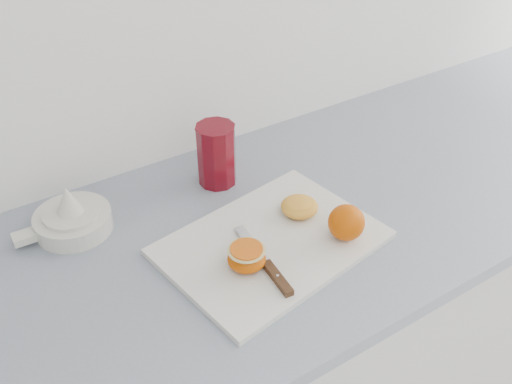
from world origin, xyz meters
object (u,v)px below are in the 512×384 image
(cutting_board, at_px, (271,243))
(red_tumbler, at_px, (217,157))
(citrus_juicer, at_px, (72,218))
(half_orange, at_px, (247,257))
(counter, at_px, (230,383))

(cutting_board, distance_m, red_tumbler, 0.24)
(citrus_juicer, bearing_deg, red_tumbler, -1.89)
(half_orange, relative_size, red_tumbler, 0.50)
(counter, distance_m, half_orange, 0.49)
(cutting_board, bearing_deg, counter, 134.38)
(red_tumbler, bearing_deg, cutting_board, -94.46)
(half_orange, xyz_separation_m, citrus_juicer, (-0.22, 0.27, -0.01))
(counter, xyz_separation_m, citrus_juicer, (-0.22, 0.17, 0.47))
(counter, xyz_separation_m, half_orange, (-0.01, -0.10, 0.48))
(citrus_juicer, xyz_separation_m, red_tumbler, (0.31, -0.01, 0.03))
(citrus_juicer, height_order, red_tumbler, red_tumbler)
(counter, distance_m, red_tumbler, 0.54)
(citrus_juicer, distance_m, red_tumbler, 0.31)
(counter, distance_m, cutting_board, 0.46)
(counter, bearing_deg, cutting_board, -45.62)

